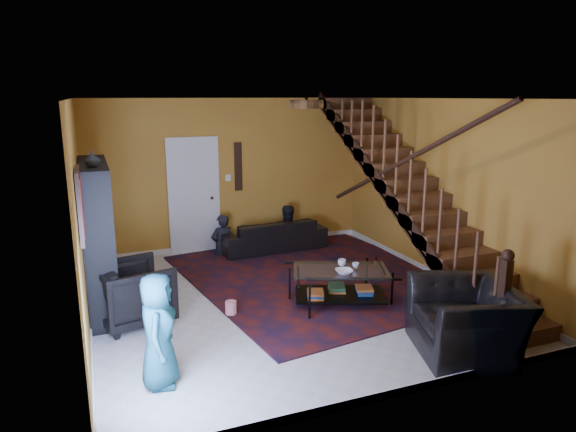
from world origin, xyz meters
The scene contains 21 objects.
floor centered at (0.00, 0.00, 0.00)m, with size 5.50×5.50×0.00m, color beige.
room centered at (-1.33, 1.33, 0.05)m, with size 5.50×5.50×5.50m.
staircase centered at (2.12, 0.00, 1.40)m, with size 0.95×5.02×3.18m.
bookshelf centered at (-2.40, 0.60, 0.96)m, with size 0.35×1.80×2.00m.
door centered at (-0.70, 2.73, 1.02)m, with size 0.82×0.05×2.05m, color silver.
framed_picture centered at (-2.57, -0.90, 1.75)m, with size 0.04×0.74×0.74m, color maroon.
wall_hanging centered at (0.15, 2.73, 1.55)m, with size 0.14×0.03×0.90m, color black.
ceiling_fixture centered at (0.00, -0.80, 2.74)m, with size 0.40×0.40×0.10m, color #3F2814.
rug centered at (0.84, 0.66, 0.01)m, with size 3.77×4.30×0.02m, color #48120C.
sofa centered at (0.66, 2.30, 0.29)m, with size 1.98×0.77×0.58m, color black.
armchair_left centered at (-2.05, -0.08, 0.40)m, with size 0.85×0.88×0.80m, color black.
armchair_right centered at (1.35, -2.25, 0.39)m, with size 1.20×1.05×0.78m, color black.
person_adult_a centered at (-0.28, 2.35, 0.15)m, with size 0.44×0.29×1.20m, color black.
person_adult_b centered at (0.97, 2.35, 0.19)m, with size 0.62×0.48×1.27m, color black.
person_child centered at (-1.95, -1.68, 0.59)m, with size 0.58×0.37×1.18m, color #174857.
coffee_table centered at (0.68, -0.47, 0.29)m, with size 1.49×1.18×0.49m.
cup_a centered at (0.77, -0.33, 0.54)m, with size 0.12×0.12×0.09m, color #999999.
cup_b centered at (0.88, -0.53, 0.54)m, with size 0.10×0.10×0.09m, color #999999.
bowl centered at (0.64, -0.64, 0.52)m, with size 0.23×0.23×0.06m, color #999999.
vase centered at (-2.41, 0.10, 2.10)m, with size 0.18×0.18×0.19m, color #999999.
popcorn_bucket centered at (-0.85, -0.31, 0.11)m, with size 0.15×0.15×0.17m, color red.
Camera 1 is at (-2.46, -6.47, 2.83)m, focal length 32.00 mm.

